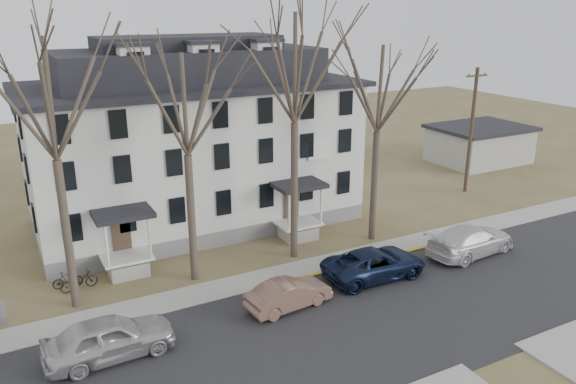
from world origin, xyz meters
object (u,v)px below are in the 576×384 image
car_white (471,241)px  bicycle_right (68,280)px  boarding_house (193,142)px  tree_mid_left (184,98)px  car_navy (375,264)px  car_silver (110,338)px  car_tan (289,295)px  utility_pole_far (471,129)px  tree_mid_right (379,83)px  tree_center (295,60)px  tree_far_left (47,91)px  bicycle_left (79,281)px

car_white → bicycle_right: bearing=67.1°
boarding_house → bicycle_right: (-9.09, -6.15, -4.93)m
tree_mid_left → car_navy: 12.99m
car_silver → tree_mid_left: bearing=-48.3°
tree_mid_left → car_white: tree_mid_left is taller
car_tan → car_white: (12.19, 0.47, 0.15)m
utility_pole_far → car_tan: bearing=-155.8°
boarding_house → car_silver: (-8.36, -13.27, -4.48)m
tree_mid_left → tree_mid_right: (11.50, 0.00, 0.00)m
tree_center → utility_pole_far: 19.03m
tree_far_left → utility_pole_far: size_ratio=1.44×
tree_mid_right → car_white: (3.66, -4.57, -8.75)m
boarding_house → utility_pole_far: boarding_house is taller
tree_far_left → car_navy: (14.47, -4.38, -9.56)m
tree_mid_right → bicycle_left: 19.44m
tree_far_left → bicycle_left: 9.98m
tree_center → bicycle_left: bearing=172.5°
boarding_house → car_silver: bearing=-122.2°
tree_mid_left → bicycle_left: tree_mid_left is taller
car_tan → car_white: 12.20m
tree_far_left → car_tan: tree_far_left is taller
tree_far_left → tree_center: size_ratio=0.93×
utility_pole_far → car_silver: size_ratio=1.81×
boarding_house → tree_mid_right: 12.51m
boarding_house → bicycle_left: boarding_house is taller
utility_pole_far → car_silver: (-28.86, -9.31, -4.01)m
tree_mid_right → car_silver: (-16.86, -5.11, -8.71)m
boarding_house → tree_center: tree_center is taller
car_silver → bicycle_right: 7.16m
car_silver → car_white: bearing=-90.4°
tree_far_left → car_tan: bearing=-29.3°
tree_mid_left → tree_center: (6.00, 0.00, 1.48)m
tree_center → car_silver: bearing=-155.8°
car_tan → car_navy: 5.54m
car_tan → car_navy: (5.50, 0.66, 0.08)m
tree_mid_right → car_navy: size_ratio=2.26×
car_tan → car_white: car_white is taller
tree_center → car_navy: 11.46m
boarding_house → tree_center: 10.39m
tree_far_left → bicycle_right: bearing=92.4°
utility_pole_far → car_tan: utility_pole_far is taller
car_navy → boarding_house: bearing=25.3°
tree_far_left → bicycle_left: size_ratio=7.31×
car_white → bicycle_left: car_white is taller
tree_center → car_navy: tree_center is taller
tree_mid_right → bicycle_left: size_ratio=6.79×
tree_far_left → car_silver: tree_far_left is taller
tree_center → car_silver: (-11.36, -5.11, -10.19)m
utility_pole_far → car_silver: bearing=-162.1°
car_silver → boarding_house: bearing=-34.1°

